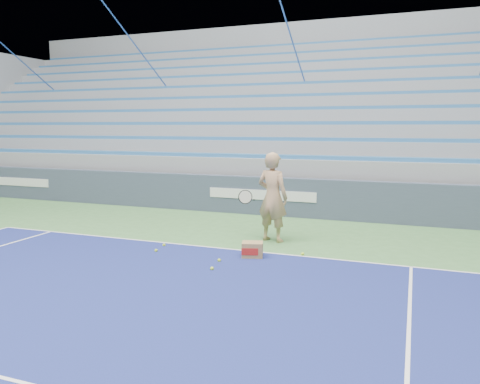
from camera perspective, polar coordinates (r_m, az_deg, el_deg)
name	(u,v)px	position (r m, az deg, el deg)	size (l,w,h in m)	color
sponsor_barrier	(263,196)	(13.57, 2.81, -0.46)	(30.00, 0.32, 1.10)	#3A4559
bleachers	(307,131)	(18.95, 8.15, 7.35)	(31.00, 9.15, 7.30)	gray
tennis_player	(272,197)	(10.35, 3.97, -0.63)	(1.02, 0.94, 1.99)	tan
ball_box	(252,250)	(9.21, 1.52, -7.06)	(0.47, 0.41, 0.30)	olive
tennis_ball_0	(303,254)	(9.44, 7.64, -7.49)	(0.07, 0.07, 0.07)	#C7EF31
tennis_ball_1	(219,260)	(8.94, -2.55, -8.32)	(0.07, 0.07, 0.07)	#C7EF31
tennis_ball_2	(212,269)	(8.45, -3.44, -9.30)	(0.07, 0.07, 0.07)	#C7EF31
tennis_ball_3	(156,251)	(9.76, -10.20, -7.04)	(0.07, 0.07, 0.07)	#C7EF31
tennis_ball_4	(164,245)	(10.17, -9.24, -6.39)	(0.07, 0.07, 0.07)	#C7EF31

